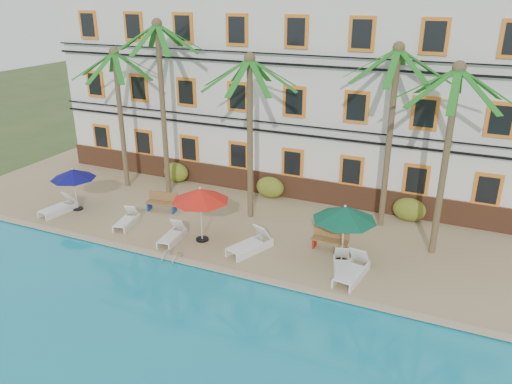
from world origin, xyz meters
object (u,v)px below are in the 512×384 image
at_px(lounger_a, 59,207).
at_px(lounger_d, 251,244).
at_px(lounger_c, 172,235).
at_px(lounger_b, 127,220).
at_px(umbrella_green, 345,214).
at_px(palm_c, 250,115).
at_px(bench_left, 162,202).
at_px(bench_right, 330,239).
at_px(umbrella_blue, 73,174).
at_px(lounger_f, 352,270).
at_px(palm_e, 449,135).
at_px(palm_b, 161,87).
at_px(lounger_e, 342,265).
at_px(palm_d, 392,113).
at_px(palm_a, 119,99).
at_px(pool_ladder, 172,260).
at_px(umbrella_red, 200,195).

relative_size(lounger_a, lounger_d, 0.89).
bearing_deg(lounger_c, lounger_b, 170.19).
bearing_deg(umbrella_green, lounger_a, -176.67).
distance_m(palm_c, bench_left, 6.18).
bearing_deg(lounger_d, bench_right, 26.78).
bearing_deg(palm_c, umbrella_blue, -161.67).
height_order(umbrella_blue, lounger_f, umbrella_blue).
bearing_deg(palm_e, palm_b, 175.05).
height_order(lounger_a, lounger_e, lounger_a).
xyz_separation_m(palm_e, umbrella_blue, (-16.30, -2.47, -3.12)).
distance_m(umbrella_green, bench_right, 2.02).
xyz_separation_m(palm_e, lounger_f, (-2.53, -3.23, -4.63)).
xyz_separation_m(palm_d, lounger_e, (-0.58, -4.72, -4.91)).
bearing_deg(umbrella_blue, palm_a, 85.90).
bearing_deg(pool_ladder, palm_b, 124.05).
xyz_separation_m(bench_left, bench_right, (8.53, -0.47, 0.00)).
bearing_deg(palm_a, palm_b, 1.10).
distance_m(palm_a, bench_right, 13.14).
height_order(lounger_a, bench_left, bench_left).
height_order(umbrella_green, bench_left, umbrella_green).
bearing_deg(umbrella_red, pool_ladder, -96.98).
height_order(umbrella_green, pool_ladder, umbrella_green).
bearing_deg(lounger_a, palm_a, 79.55).
height_order(palm_c, bench_left, palm_c).
relative_size(palm_e, lounger_d, 3.51).
relative_size(lounger_a, lounger_c, 1.10).
xyz_separation_m(lounger_a, bench_left, (4.41, 2.19, 0.18)).
height_order(palm_a, lounger_f, palm_a).
height_order(lounger_a, lounger_f, lounger_f).
bearing_deg(lounger_d, pool_ladder, -142.32).
distance_m(palm_b, umbrella_red, 6.84).
bearing_deg(lounger_b, palm_a, 127.09).
height_order(lounger_e, lounger_f, lounger_f).
bearing_deg(lounger_a, pool_ladder, -13.04).
height_order(palm_b, lounger_a, palm_b).
height_order(lounger_c, lounger_e, same).
distance_m(bench_left, bench_right, 8.54).
distance_m(lounger_a, lounger_f, 14.30).
xyz_separation_m(lounger_e, bench_left, (-9.44, 2.04, 0.21)).
xyz_separation_m(lounger_a, lounger_e, (13.84, 0.15, -0.02)).
distance_m(umbrella_red, pool_ladder, 2.89).
height_order(palm_b, pool_ladder, palm_b).
distance_m(palm_e, umbrella_red, 9.98).
height_order(umbrella_red, bench_left, umbrella_red).
xyz_separation_m(palm_a, lounger_b, (3.06, -4.04, -4.52)).
distance_m(lounger_b, pool_ladder, 4.11).
bearing_deg(lounger_f, umbrella_green, 125.11).
xyz_separation_m(palm_e, umbrella_green, (-3.17, -2.32, -2.83)).
height_order(palm_d, lounger_a, palm_d).
xyz_separation_m(palm_e, lounger_e, (-2.98, -2.96, -4.68)).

